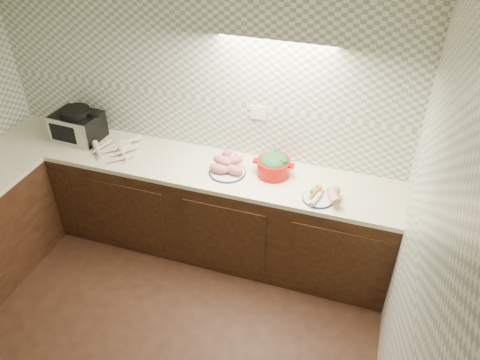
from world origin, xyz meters
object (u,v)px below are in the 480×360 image
(toaster_oven, at_px, (78,125))
(onion_bowl, at_px, (229,158))
(dutch_oven, at_px, (274,165))
(sweet_potato_plate, at_px, (227,167))
(veg_plate, at_px, (325,194))
(parsnip_pile, at_px, (117,147))

(toaster_oven, bearing_deg, onion_bowl, 5.35)
(onion_bowl, height_order, dutch_oven, dutch_oven)
(sweet_potato_plate, relative_size, dutch_oven, 0.90)
(toaster_oven, relative_size, veg_plate, 1.38)
(sweet_potato_plate, bearing_deg, dutch_oven, 13.79)
(sweet_potato_plate, xyz_separation_m, veg_plate, (0.82, -0.10, -0.01))
(parsnip_pile, bearing_deg, sweet_potato_plate, -0.20)
(onion_bowl, bearing_deg, sweet_potato_plate, -74.69)
(parsnip_pile, height_order, dutch_oven, dutch_oven)
(onion_bowl, relative_size, veg_plate, 0.48)
(parsnip_pile, xyz_separation_m, dutch_oven, (1.39, 0.09, 0.05))
(veg_plate, bearing_deg, dutch_oven, 157.94)
(dutch_oven, distance_m, veg_plate, 0.50)
(toaster_oven, relative_size, sweet_potato_plate, 1.39)
(parsnip_pile, distance_m, veg_plate, 1.85)
(toaster_oven, bearing_deg, dutch_oven, 3.32)
(toaster_oven, height_order, veg_plate, toaster_oven)
(parsnip_pile, distance_m, sweet_potato_plate, 1.02)
(dutch_oven, bearing_deg, sweet_potato_plate, -169.64)
(dutch_oven, bearing_deg, veg_plate, -25.49)
(veg_plate, bearing_deg, toaster_oven, 175.27)
(toaster_oven, relative_size, parsnip_pile, 1.03)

